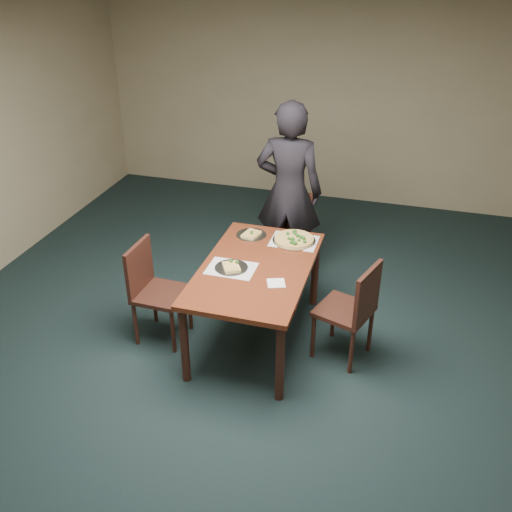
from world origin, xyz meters
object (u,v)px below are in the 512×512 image
(chair_left, at_px, (152,286))
(slice_plate_near, at_px, (231,267))
(chair_right, at_px, (353,307))
(diner, at_px, (289,192))
(dining_table, at_px, (256,276))
(slice_plate_far, at_px, (251,234))
(chair_far, at_px, (289,230))
(pizza_pan, at_px, (294,239))

(chair_left, bearing_deg, slice_plate_near, -78.96)
(chair_right, relative_size, diner, 0.49)
(diner, bearing_deg, chair_left, 56.93)
(dining_table, xyz_separation_m, slice_plate_far, (-0.20, 0.53, 0.10))
(dining_table, height_order, diner, diner)
(chair_far, distance_m, chair_right, 1.47)
(chair_far, distance_m, pizza_pan, 0.73)
(dining_table, distance_m, chair_right, 0.85)
(dining_table, bearing_deg, slice_plate_far, 110.63)
(chair_right, distance_m, pizza_pan, 0.88)
(chair_right, height_order, slice_plate_near, chair_right)
(chair_left, bearing_deg, chair_far, -30.85)
(chair_right, distance_m, slice_plate_far, 1.21)
(diner, bearing_deg, chair_right, 122.47)
(dining_table, bearing_deg, slice_plate_near, -154.27)
(dining_table, distance_m, slice_plate_near, 0.23)
(chair_left, height_order, diner, diner)
(chair_right, bearing_deg, slice_plate_near, -68.06)
(chair_far, height_order, diner, diner)
(chair_right, height_order, slice_plate_far, chair_right)
(dining_table, xyz_separation_m, chair_left, (-0.88, -0.20, -0.14))
(slice_plate_far, bearing_deg, diner, 74.88)
(dining_table, relative_size, chair_far, 1.65)
(pizza_pan, bearing_deg, chair_far, 106.81)
(dining_table, bearing_deg, chair_far, 89.47)
(chair_far, xyz_separation_m, chair_right, (0.83, -1.21, 0.00))
(slice_plate_near, bearing_deg, chair_left, -170.95)
(slice_plate_far, bearing_deg, chair_left, -133.04)
(chair_left, distance_m, pizza_pan, 1.34)
(slice_plate_far, bearing_deg, dining_table, -69.37)
(pizza_pan, bearing_deg, chair_right, -41.38)
(diner, height_order, slice_plate_near, diner)
(pizza_pan, xyz_separation_m, slice_plate_near, (-0.40, -0.62, -0.01))
(chair_left, xyz_separation_m, slice_plate_near, (0.69, 0.11, 0.25))
(pizza_pan, bearing_deg, diner, 107.46)
(slice_plate_far, bearing_deg, pizza_pan, -0.32)
(diner, distance_m, slice_plate_far, 0.74)
(dining_table, bearing_deg, pizza_pan, 68.41)
(chair_far, height_order, slice_plate_far, chair_far)
(chair_left, distance_m, diner, 1.72)
(slice_plate_near, bearing_deg, chair_right, 3.37)
(chair_right, bearing_deg, diner, -127.27)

